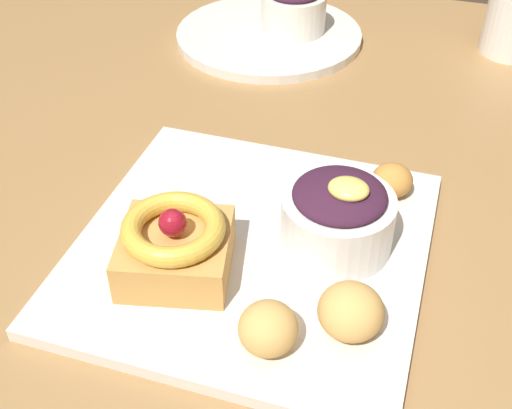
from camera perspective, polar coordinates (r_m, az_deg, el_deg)
The scene contains 9 objects.
dining_table at distance 0.70m, azimuth 1.62°, elevation -5.07°, with size 1.32×1.09×0.73m.
front_plate at distance 0.59m, azimuth -0.59°, elevation -3.76°, with size 0.30×0.30×0.01m, color silver.
cake_slice at distance 0.54m, azimuth -6.96°, elevation -3.48°, with size 0.10×0.10×0.06m.
berry_ramekin at distance 0.56m, azimuth 7.02°, elevation -0.98°, with size 0.10×0.10×0.07m.
fritter_front at distance 0.50m, azimuth 8.12°, elevation -9.06°, with size 0.05×0.05×0.04m, color tan.
fritter_middle at distance 0.49m, azimuth 1.05°, elevation -10.57°, with size 0.04×0.05×0.04m, color tan.
fritter_back at distance 0.64m, azimuth 11.58°, elevation 2.04°, with size 0.04×0.04×0.03m, color #BC7F38.
back_plate at distance 0.94m, azimuth 1.11°, elevation 14.30°, with size 0.25×0.25×0.01m, color silver.
back_ramekin at distance 0.93m, azimuth 3.24°, elevation 16.49°, with size 0.09×0.09×0.07m.
Camera 1 is at (0.13, -0.48, 1.14)m, focal length 46.69 mm.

